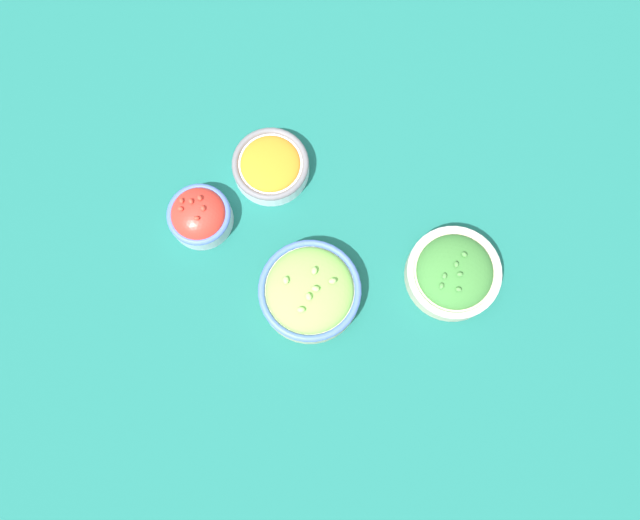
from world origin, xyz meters
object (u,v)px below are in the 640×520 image
bowl_cherry_tomatoes (199,215)px  bowl_broccoli (454,273)px  bowl_lettuce (310,291)px  bowl_carrots (271,166)px

bowl_cherry_tomatoes → bowl_broccoli: bearing=25.6°
bowl_lettuce → bowl_carrots: bearing=146.0°
bowl_carrots → bowl_cherry_tomatoes: size_ratio=1.23×
bowl_lettuce → bowl_cherry_tomatoes: size_ratio=1.56×
bowl_broccoli → bowl_lettuce: bearing=-133.9°
bowl_lettuce → bowl_broccoli: (0.18, 0.18, -0.00)m
bowl_broccoli → bowl_carrots: bearing=-173.0°
bowl_lettuce → bowl_broccoli: bowl_lettuce is taller
bowl_broccoli → bowl_carrots: size_ratio=1.18×
bowl_lettuce → bowl_broccoli: size_ratio=1.08×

